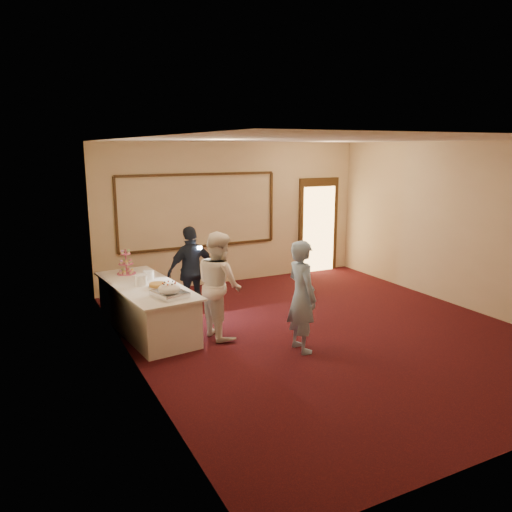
{
  "coord_description": "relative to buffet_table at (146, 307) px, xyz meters",
  "views": [
    {
      "loc": [
        -4.38,
        -6.25,
        2.89
      ],
      "look_at": [
        -0.8,
        0.86,
        1.15
      ],
      "focal_mm": 35.0,
      "sensor_mm": 36.0,
      "label": 1
    }
  ],
  "objects": [
    {
      "name": "plate_stack_a",
      "position": [
        -0.07,
        -0.01,
        0.47
      ],
      "size": [
        0.2,
        0.2,
        0.17
      ],
      "color": "white",
      "rests_on": "buffet_table"
    },
    {
      "name": "cupcake_stand",
      "position": [
        -0.11,
        0.82,
        0.55
      ],
      "size": [
        0.32,
        0.32,
        0.47
      ],
      "color": "#C95283",
      "rests_on": "buffet_table"
    },
    {
      "name": "room_walls",
      "position": [
        2.53,
        -1.32,
        1.64
      ],
      "size": [
        6.04,
        7.04,
        3.02
      ],
      "color": "beige",
      "rests_on": "floor"
    },
    {
      "name": "plate_stack_b",
      "position": [
        0.13,
        0.28,
        0.46
      ],
      "size": [
        0.18,
        0.18,
        0.15
      ],
      "color": "white",
      "rests_on": "buffet_table"
    },
    {
      "name": "floor",
      "position": [
        2.53,
        -1.32,
        -0.39
      ],
      "size": [
        7.0,
        7.0,
        0.0
      ],
      "primitive_type": "plane",
      "color": "black",
      "rests_on": "ground"
    },
    {
      "name": "wall_molding",
      "position": [
        1.73,
        2.15,
        1.21
      ],
      "size": [
        3.45,
        0.04,
        1.55
      ],
      "color": "black",
      "rests_on": "room_walls"
    },
    {
      "name": "tart",
      "position": [
        0.14,
        -0.24,
        0.41
      ],
      "size": [
        0.31,
        0.31,
        0.06
      ],
      "color": "white",
      "rests_on": "buffet_table"
    },
    {
      "name": "guest",
      "position": [
        0.94,
        0.47,
        0.4
      ],
      "size": [
        0.97,
        0.52,
        1.57
      ],
      "primitive_type": "imported",
      "rotation": [
        0.0,
        0.0,
        3.3
      ],
      "color": "black",
      "rests_on": "floor"
    },
    {
      "name": "man",
      "position": [
        1.8,
        -1.78,
        0.42
      ],
      "size": [
        0.39,
        0.6,
        1.62
      ],
      "primitive_type": "imported",
      "rotation": [
        0.0,
        0.0,
        1.56
      ],
      "color": "#94BAE7",
      "rests_on": "floor"
    },
    {
      "name": "buffet_table",
      "position": [
        0.0,
        0.0,
        0.0
      ],
      "size": [
        1.2,
        2.53,
        0.77
      ],
      "color": "silver",
      "rests_on": "floor"
    },
    {
      "name": "pavlova_tray",
      "position": [
        0.15,
        -0.8,
        0.47
      ],
      "size": [
        0.5,
        0.59,
        0.2
      ],
      "color": "#B1B4B8",
      "rests_on": "buffet_table"
    },
    {
      "name": "camera_flash",
      "position": [
        1.04,
        0.33,
        0.82
      ],
      "size": [
        0.08,
        0.05,
        0.05
      ],
      "primitive_type": "cube",
      "rotation": [
        0.0,
        0.0,
        0.16
      ],
      "color": "white",
      "rests_on": "guest"
    },
    {
      "name": "woman",
      "position": [
        0.96,
        -0.72,
        0.44
      ],
      "size": [
        0.68,
        0.85,
        1.65
      ],
      "primitive_type": "imported",
      "rotation": [
        0.0,
        0.0,
        1.64
      ],
      "color": "white",
      "rests_on": "floor"
    },
    {
      "name": "doorway",
      "position": [
        4.68,
        2.13,
        0.69
      ],
      "size": [
        1.05,
        0.07,
        2.2
      ],
      "color": "black",
      "rests_on": "floor"
    }
  ]
}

